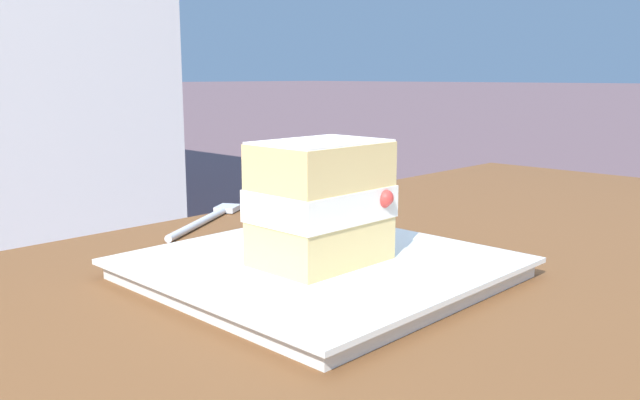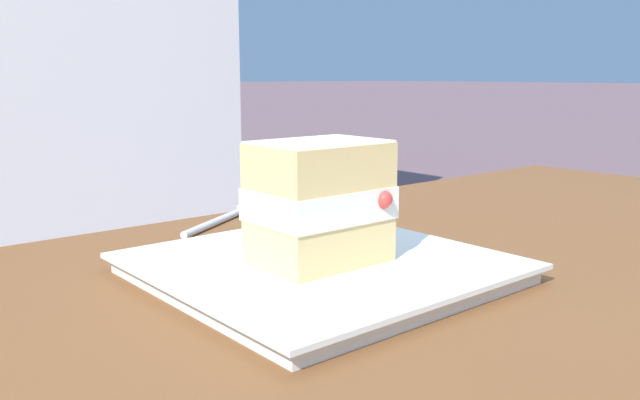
{
  "view_description": "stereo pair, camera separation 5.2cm",
  "coord_description": "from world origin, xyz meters",
  "views": [
    {
      "loc": [
        0.36,
        0.11,
        0.89
      ],
      "look_at": [
        -0.01,
        -0.24,
        0.8
      ],
      "focal_mm": 37.17,
      "sensor_mm": 36.0,
      "label": 1
    },
    {
      "loc": [
        0.32,
        0.15,
        0.89
      ],
      "look_at": [
        -0.01,
        -0.24,
        0.8
      ],
      "focal_mm": 37.17,
      "sensor_mm": 36.0,
      "label": 2
    }
  ],
  "objects": [
    {
      "name": "cake_slice",
      "position": [
        -0.0,
        -0.24,
        0.8
      ],
      "size": [
        0.1,
        0.08,
        0.09
      ],
      "color": "#E0C17A",
      "rests_on": "dessert_plate"
    },
    {
      "name": "dessert_fork",
      "position": [
        -0.07,
        -0.48,
        0.74
      ],
      "size": [
        0.15,
        0.1,
        0.01
      ],
      "color": "silver",
      "rests_on": "patio_table"
    },
    {
      "name": "dessert_plate",
      "position": [
        -0.01,
        -0.24,
        0.74
      ],
      "size": [
        0.26,
        0.26,
        0.02
      ],
      "color": "white",
      "rests_on": "patio_table"
    }
  ]
}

